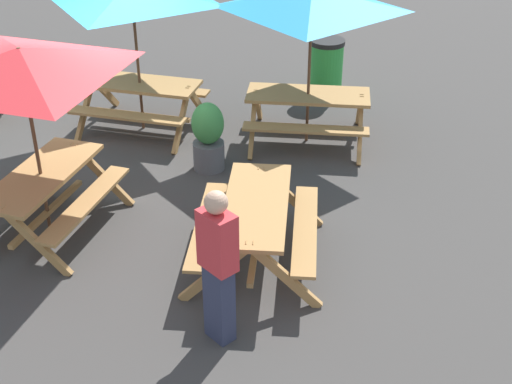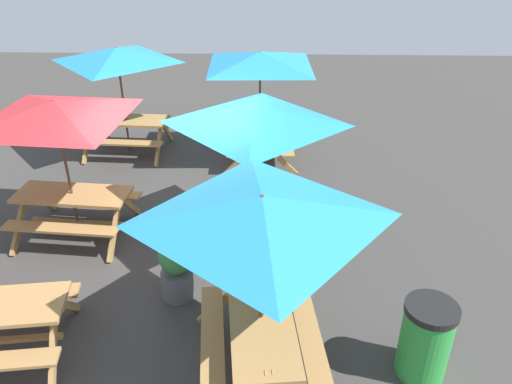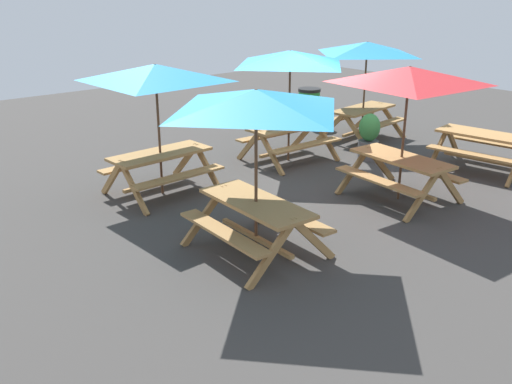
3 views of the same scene
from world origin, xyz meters
TOP-DOWN VIEW (x-y plane):
  - ground_plane at (0.00, 0.00)m, footprint 24.00×24.00m
  - picnic_table_0 at (3.05, 1.72)m, footprint 2.10×2.10m
  - picnic_table_1 at (-0.35, -1.20)m, footprint 2.07×2.07m
  - picnic_table_3 at (-0.22, 1.74)m, footprint 2.82×2.82m
  - picnic_table_4 at (2.79, -1.19)m, footprint 2.83×2.83m
  - picnic_table_5 at (-2.92, -1.33)m, footprint 2.21×2.21m
  - trash_bin_green at (-2.94, -3.17)m, footprint 0.59×0.59m
  - potted_plant_0 at (-1.72, -0.16)m, footprint 0.45×0.45m

SIDE VIEW (x-z plane):
  - ground_plane at x=0.00m, z-range 0.00..0.00m
  - trash_bin_green at x=-2.94m, z-range 0.00..0.98m
  - potted_plant_0 at x=-1.72m, z-range 0.00..1.00m
  - picnic_table_0 at x=3.05m, z-range 0.82..3.16m
  - picnic_table_1 at x=-0.35m, z-range 0.82..3.16m
  - picnic_table_3 at x=-0.22m, z-range 0.82..3.16m
  - picnic_table_4 at x=2.79m, z-range 0.82..3.16m
  - picnic_table_5 at x=-2.92m, z-range 0.82..3.16m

